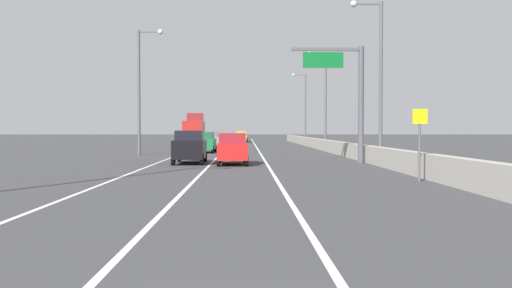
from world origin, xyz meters
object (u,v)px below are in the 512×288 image
at_px(lamp_post_left_mid, 142,83).
at_px(car_black_5, 190,147).
at_px(car_silver_1, 243,136).
at_px(car_yellow_2, 241,137).
at_px(speed_advisory_sign, 420,139).
at_px(car_red_4, 232,149).
at_px(box_truck, 194,131).
at_px(overhead_sign_gantry, 350,89).
at_px(lamp_post_right_second, 377,70).
at_px(car_gray_0, 211,140).
at_px(lamp_post_right_third, 323,93).
at_px(car_green_3, 205,142).
at_px(lamp_post_right_fourth, 304,104).

height_order(lamp_post_left_mid, car_black_5, lamp_post_left_mid).
height_order(car_silver_1, car_yellow_2, car_yellow_2).
distance_m(car_silver_1, car_black_5, 63.86).
height_order(speed_advisory_sign, car_red_4, speed_advisory_sign).
relative_size(car_yellow_2, box_truck, 0.54).
xyz_separation_m(overhead_sign_gantry, speed_advisory_sign, (0.44, -13.14, -2.96)).
distance_m(speed_advisory_sign, car_yellow_2, 67.91).
bearing_deg(lamp_post_right_second, car_red_4, -167.36).
relative_size(lamp_post_right_second, car_black_5, 2.30).
relative_size(car_gray_0, car_silver_1, 0.89).
bearing_deg(lamp_post_right_third, lamp_post_right_second, -89.58).
bearing_deg(car_black_5, car_green_3, 90.88).
distance_m(overhead_sign_gantry, car_silver_1, 63.73).
relative_size(car_silver_1, box_truck, 0.54).
distance_m(car_silver_1, car_yellow_2, 8.91).
bearing_deg(car_silver_1, car_black_5, -92.71).
relative_size(lamp_post_right_second, lamp_post_left_mid, 1.00).
bearing_deg(speed_advisory_sign, car_silver_1, 95.72).
height_order(speed_advisory_sign, lamp_post_left_mid, lamp_post_left_mid).
xyz_separation_m(speed_advisory_sign, lamp_post_right_fourth, (1.62, 61.24, 4.25)).
distance_m(lamp_post_left_mid, car_gray_0, 18.63).
xyz_separation_m(car_silver_1, box_truck, (-6.26, -25.05, 1.04)).
bearing_deg(lamp_post_right_fourth, car_gray_0, -122.86).
bearing_deg(overhead_sign_gantry, car_green_3, 123.89).
height_order(speed_advisory_sign, car_green_3, speed_advisory_sign).
distance_m(speed_advisory_sign, car_silver_1, 76.74).
bearing_deg(car_gray_0, lamp_post_right_third, -18.87).
height_order(speed_advisory_sign, lamp_post_right_fourth, lamp_post_right_fourth).
xyz_separation_m(lamp_post_right_second, car_red_4, (-9.36, -2.10, -5.05)).
bearing_deg(car_red_4, car_black_5, 157.29).
relative_size(car_gray_0, car_black_5, 0.94).
bearing_deg(car_black_5, car_red_4, -22.71).
relative_size(overhead_sign_gantry, car_green_3, 1.79).
height_order(car_green_3, box_truck, box_truck).
bearing_deg(car_silver_1, lamp_post_right_third, -77.16).
xyz_separation_m(lamp_post_right_second, box_truck, (-15.32, 37.78, -4.03)).
height_order(car_silver_1, car_green_3, car_green_3).
xyz_separation_m(speed_advisory_sign, lamp_post_right_second, (1.41, 13.52, 4.25)).
bearing_deg(box_truck, car_gray_0, -73.73).
relative_size(speed_advisory_sign, lamp_post_right_third, 0.29).
height_order(lamp_post_right_third, car_yellow_2, lamp_post_right_third).
relative_size(lamp_post_left_mid, car_yellow_2, 2.20).
bearing_deg(car_yellow_2, lamp_post_right_fourth, -33.30).
bearing_deg(car_green_3, lamp_post_right_fourth, 68.92).
bearing_deg(lamp_post_right_third, car_black_5, -115.62).
relative_size(speed_advisory_sign, lamp_post_left_mid, 0.29).
bearing_deg(car_silver_1, overhead_sign_gantry, -83.50).
height_order(lamp_post_right_second, car_green_3, lamp_post_right_second).
bearing_deg(car_yellow_2, lamp_post_right_third, -73.21).
distance_m(lamp_post_right_third, lamp_post_left_mid, 21.50).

